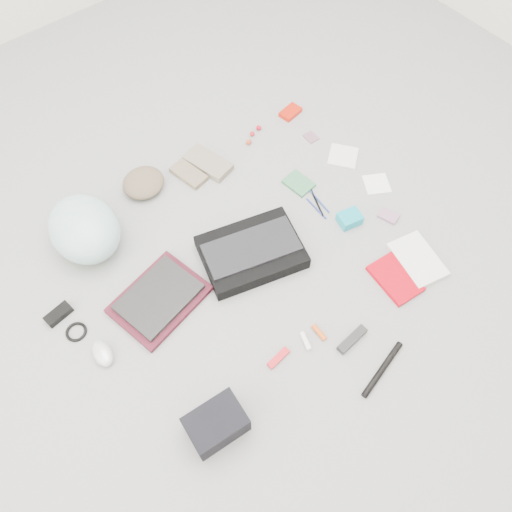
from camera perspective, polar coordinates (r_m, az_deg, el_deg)
ground_plane at (r=2.10m, az=0.00°, el=-0.69°), size 4.00×4.00×0.00m
messenger_bag at (r=2.08m, az=-0.52°, el=0.44°), size 0.47×0.39×0.07m
bag_flap at (r=2.05m, az=-0.53°, el=1.00°), size 0.42×0.28×0.01m
laptop_sleeve at (r=2.04m, az=-10.96°, el=-4.89°), size 0.40×0.33×0.02m
laptop at (r=2.02m, az=-11.07°, el=-4.61°), size 0.34×0.28×0.02m
bike_helmet at (r=2.18m, az=-19.04°, el=2.98°), size 0.30×0.36×0.21m
beanie at (r=2.35m, az=-12.75°, el=8.17°), size 0.25×0.24×0.07m
mitten_left at (r=2.37m, az=-7.70°, el=9.26°), size 0.12×0.19×0.03m
mitten_right at (r=2.40m, az=-5.50°, el=10.54°), size 0.16×0.24×0.03m
power_brick at (r=2.12m, az=-21.64°, el=-6.20°), size 0.11×0.06×0.03m
cable_coil at (r=2.08m, az=-19.86°, el=-8.16°), size 0.09×0.09×0.01m
mouse at (r=1.99m, az=-17.14°, el=-10.58°), size 0.08×0.12×0.04m
camera_bag at (r=1.80m, az=-4.58°, el=-18.61°), size 0.21×0.16×0.13m
multitool at (r=1.92m, az=2.57°, el=-11.56°), size 0.10×0.04×0.02m
toiletry_tube_white at (r=1.95m, az=5.69°, el=-9.64°), size 0.04×0.08×0.02m
toiletry_tube_orange at (r=1.97m, az=7.23°, el=-8.65°), size 0.02×0.07×0.02m
u_lock at (r=1.97m, az=10.92°, el=-9.34°), size 0.14×0.04×0.03m
bike_pump at (r=1.96m, az=14.24°, el=-12.43°), size 0.26×0.08×0.02m
book_red at (r=2.13m, az=15.62°, el=-2.50°), size 0.16×0.22×0.02m
book_white at (r=2.20m, az=17.96°, el=-0.41°), size 0.21×0.26×0.02m
notepad at (r=2.33m, az=4.89°, el=8.27°), size 0.11×0.14×0.02m
pen_blue at (r=2.26m, az=6.91°, el=5.40°), size 0.01×0.14×0.01m
pen_black at (r=2.28m, az=6.99°, el=6.05°), size 0.06×0.15×0.01m
pen_navy at (r=2.28m, az=7.26°, el=6.22°), size 0.02×0.15×0.01m
accordion_wallet at (r=2.22m, az=10.65°, el=4.22°), size 0.11×0.10×0.05m
card_deck at (r=2.29m, az=14.89°, el=4.45°), size 0.08×0.10×0.02m
napkin_top at (r=2.47m, az=9.92°, el=11.19°), size 0.19×0.19×0.01m
napkin_bottom at (r=2.39m, az=13.62°, el=8.00°), size 0.15×0.15×0.01m
lollipop_a at (r=2.48m, az=-0.84°, el=12.90°), size 0.03×0.03×0.03m
lollipop_b at (r=2.52m, az=-0.43°, el=13.80°), size 0.03×0.03×0.02m
lollipop_c at (r=2.55m, az=0.31°, el=14.44°), size 0.03×0.03×0.03m
altoids_tin at (r=2.63m, az=3.95°, el=16.08°), size 0.12×0.09×0.02m
stamp_sheet at (r=2.53m, az=6.29°, el=13.36°), size 0.06×0.07×0.00m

